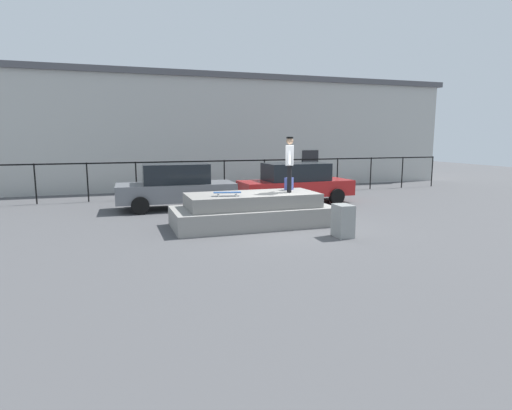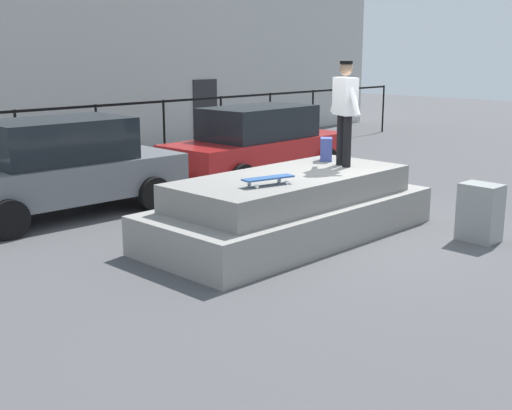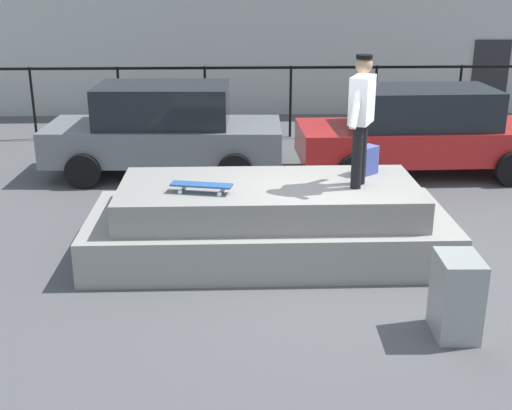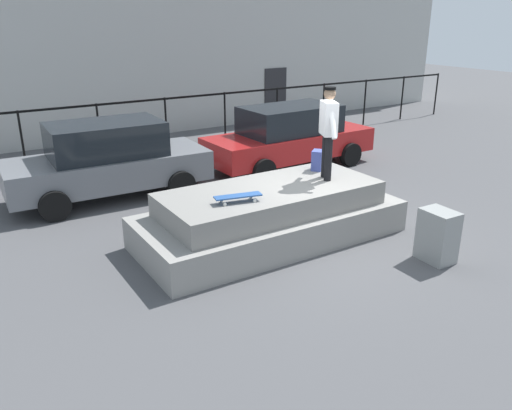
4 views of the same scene
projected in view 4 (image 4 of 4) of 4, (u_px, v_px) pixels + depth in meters
ground_plane at (320, 236)px, 9.85m from camera, size 60.00×60.00×0.00m
concrete_ledge at (271, 216)px, 9.56m from camera, size 4.93×2.13×1.02m
skateboarder at (328, 126)px, 9.51m from camera, size 0.48×0.90×1.73m
skateboard at (238, 196)px, 8.60m from camera, size 0.83×0.37×0.12m
backpack at (317, 160)px, 10.34m from camera, size 0.34×0.33×0.40m
car_grey_sedan_near at (108, 160)px, 11.63m from camera, size 4.51×2.12×1.74m
car_red_sedan_mid at (290, 136)px, 13.99m from camera, size 4.76×2.06×1.67m
utility_box at (438, 236)px, 8.72m from camera, size 0.46×0.61×0.90m
fence_row at (166, 114)px, 15.23m from camera, size 24.06×0.06×1.68m
warehouse_building at (102, 40)px, 19.08m from camera, size 29.09×6.45×6.06m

